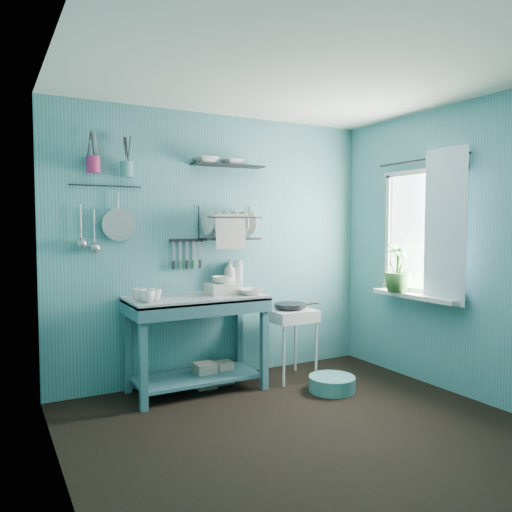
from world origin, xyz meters
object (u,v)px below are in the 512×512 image
mug_left (147,297)px  wash_tub (223,289)px  dish_rack (230,223)px  storage_tin_small (224,372)px  hotplate_stand (290,344)px  floor_basin (332,384)px  utensil_cup_magenta (93,165)px  water_bottle (238,275)px  storage_tin_large (205,375)px  potted_plant (398,268)px  mug_right (139,294)px  frying_pan (290,305)px  colander (118,225)px  utensil_cup_teal (126,169)px  mug_mid (156,294)px  work_counter (196,344)px  soap_bottle (230,275)px

mug_left → wash_tub: size_ratio=0.44×
dish_rack → storage_tin_small: bearing=-142.0°
hotplate_stand → floor_basin: hotplate_stand is taller
utensil_cup_magenta → floor_basin: utensil_cup_magenta is taller
wash_tub → water_bottle: water_bottle is taller
hotplate_stand → storage_tin_large: 0.85m
water_bottle → potted_plant: size_ratio=0.61×
mug_right → frying_pan: (1.41, -0.09, -0.19)m
frying_pan → colander: (-1.52, 0.34, 0.76)m
water_bottle → storage_tin_small: size_ratio=1.40×
utensil_cup_teal → dish_rack: bearing=-3.0°
frying_pan → colander: 1.73m
water_bottle → dish_rack: bearing=-155.4°
wash_tub → floor_basin: (0.79, -0.56, -0.83)m
mug_mid → mug_right: bearing=153.4°
wash_tub → floor_basin: size_ratio=0.68×
wash_tub → storage_tin_large: (-0.15, 0.07, -0.78)m
wash_tub → dish_rack: bearing=50.1°
utensil_cup_teal → potted_plant: size_ratio=0.28×
mug_mid → mug_right: (-0.12, 0.06, 0.00)m
mug_right → dish_rack: 1.10m
mug_mid → frying_pan: mug_mid is taller
storage_tin_small → mug_right: bearing=-174.3°
water_bottle → utensil_cup_magenta: size_ratio=2.15×
storage_tin_large → floor_basin: (0.94, -0.63, -0.04)m
colander → wash_tub: bearing=-17.4°
work_counter → colander: colander is taller
work_counter → hotplate_stand: size_ratio=1.79×
mug_right → mug_left: bearing=-82.9°
frying_pan → storage_tin_large: size_ratio=1.36×
colander → work_counter: bearing=-22.4°
mug_left → colander: bearing=106.9°
frying_pan → storage_tin_small: size_ratio=1.50×
wash_tub → potted_plant: (1.56, -0.56, 0.17)m
frying_pan → utensil_cup_magenta: utensil_cup_magenta is taller
soap_bottle → colander: colander is taller
mug_mid → storage_tin_small: bearing=11.6°
mug_right → utensil_cup_teal: (-0.04, 0.22, 1.04)m
mug_left → dish_rack: (0.89, 0.33, 0.59)m
work_counter → potted_plant: potted_plant is taller
water_bottle → dish_rack: (-0.11, -0.05, 0.50)m
work_counter → wash_tub: (0.25, -0.02, 0.47)m
work_counter → soap_bottle: soap_bottle is taller
water_bottle → frying_pan: size_ratio=0.93×
hotplate_stand → storage_tin_small: hotplate_stand is taller
work_counter → utensil_cup_teal: size_ratio=9.15×
mug_mid → hotplate_stand: (1.29, -0.03, -0.56)m
wash_tub → soap_bottle: soap_bottle is taller
utensil_cup_magenta → work_counter: bearing=-15.1°
frying_pan → floor_basin: 0.81m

